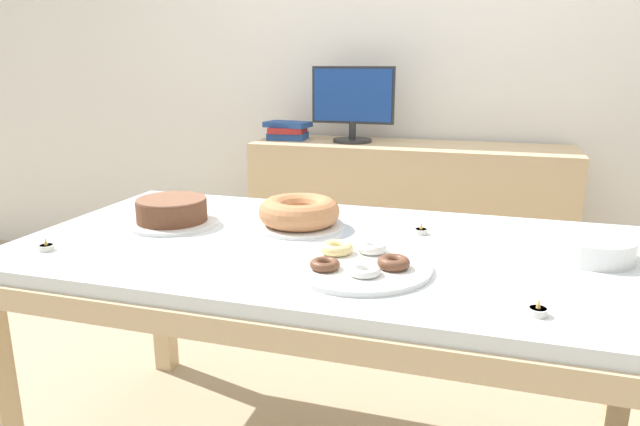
% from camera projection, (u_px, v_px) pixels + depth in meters
% --- Properties ---
extents(wall_back, '(8.00, 0.10, 2.60)m').
position_uv_depth(wall_back, '(422.00, 53.00, 3.01)').
color(wall_back, white).
rests_on(wall_back, ground).
extents(dining_table, '(1.84, 0.94, 0.75)m').
position_uv_depth(dining_table, '(337.00, 272.00, 1.63)').
color(dining_table, silver).
rests_on(dining_table, ground).
extents(sideboard, '(1.58, 0.44, 0.86)m').
position_uv_depth(sideboard, '(407.00, 227.00, 2.95)').
color(sideboard, '#D1B284').
rests_on(sideboard, ground).
extents(computer_monitor, '(0.42, 0.20, 0.38)m').
position_uv_depth(computer_monitor, '(353.00, 105.00, 2.88)').
color(computer_monitor, '#262628').
rests_on(computer_monitor, sideboard).
extents(book_stack, '(0.25, 0.20, 0.09)m').
position_uv_depth(book_stack, '(288.00, 130.00, 3.02)').
color(book_stack, '#23478C').
rests_on(book_stack, sideboard).
extents(cake_chocolate_round, '(0.29, 0.29, 0.08)m').
position_uv_depth(cake_chocolate_round, '(172.00, 212.00, 1.80)').
color(cake_chocolate_round, white).
rests_on(cake_chocolate_round, dining_table).
extents(cake_golden_bundt, '(0.28, 0.28, 0.09)m').
position_uv_depth(cake_golden_bundt, '(299.00, 214.00, 1.76)').
color(cake_golden_bundt, white).
rests_on(cake_golden_bundt, dining_table).
extents(pastry_platter, '(0.36, 0.36, 0.04)m').
position_uv_depth(pastry_platter, '(359.00, 264.00, 1.41)').
color(pastry_platter, white).
rests_on(pastry_platter, dining_table).
extents(plate_stack, '(0.21, 0.21, 0.06)m').
position_uv_depth(plate_stack, '(592.00, 248.00, 1.48)').
color(plate_stack, white).
rests_on(plate_stack, dining_table).
extents(tealight_left_edge, '(0.04, 0.04, 0.04)m').
position_uv_depth(tealight_left_edge, '(421.00, 231.00, 1.70)').
color(tealight_left_edge, silver).
rests_on(tealight_left_edge, dining_table).
extents(tealight_near_front, '(0.04, 0.04, 0.04)m').
position_uv_depth(tealight_near_front, '(46.00, 247.00, 1.55)').
color(tealight_near_front, silver).
rests_on(tealight_near_front, dining_table).
extents(tealight_right_edge, '(0.04, 0.04, 0.04)m').
position_uv_depth(tealight_right_edge, '(538.00, 311.00, 1.15)').
color(tealight_right_edge, silver).
rests_on(tealight_right_edge, dining_table).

